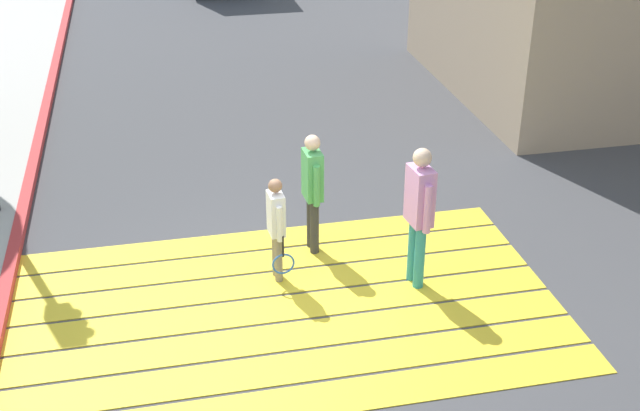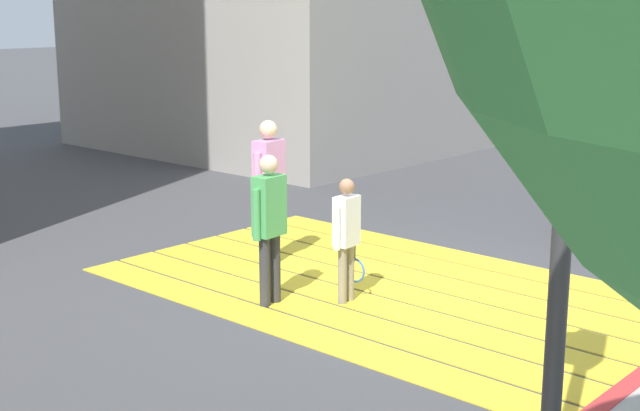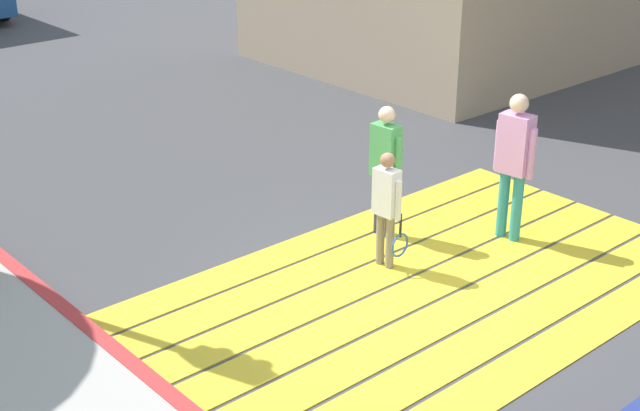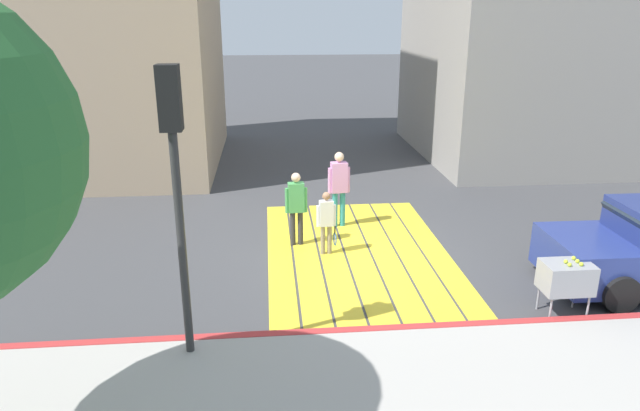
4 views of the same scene
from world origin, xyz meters
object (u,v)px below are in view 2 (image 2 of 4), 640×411
traffic_light_corner (572,24)px  pedestrian_child_with_racket (347,233)px  pedestrian_adult_trailing (269,219)px  pedestrian_adult_lead (269,182)px

traffic_light_corner → pedestrian_child_with_racket: size_ratio=3.09×
pedestrian_adult_trailing → pedestrian_child_with_racket: (-0.57, -0.60, -0.18)m
pedestrian_adult_lead → pedestrian_child_with_racket: pedestrian_adult_lead is taller
pedestrian_adult_lead → pedestrian_adult_trailing: bearing=135.2°
traffic_light_corner → pedestrian_adult_trailing: 5.00m
pedestrian_adult_lead → pedestrian_child_with_racket: (-1.63, 0.46, -0.28)m
traffic_light_corner → pedestrian_adult_trailing: traffic_light_corner is taller
pedestrian_adult_lead → pedestrian_adult_trailing: size_ratio=1.11×
pedestrian_adult_trailing → pedestrian_child_with_racket: pedestrian_adult_trailing is taller
pedestrian_child_with_racket → pedestrian_adult_lead: bearing=-15.7°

